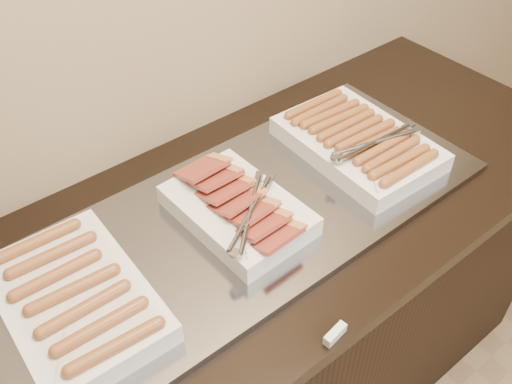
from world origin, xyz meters
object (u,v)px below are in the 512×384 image
at_px(dish_center, 238,209).
at_px(warming_tray, 243,218).
at_px(dish_left, 75,299).
at_px(dish_right, 359,142).
at_px(counter, 238,336).

bearing_deg(dish_center, warming_tray, 13.11).
distance_m(dish_left, dish_center, 0.40).
bearing_deg(dish_right, dish_left, -177.98).
relative_size(counter, dish_right, 5.00).
height_order(warming_tray, dish_right, dish_right).
bearing_deg(counter, dish_left, -180.00).
bearing_deg(dish_left, dish_center, 1.12).
relative_size(warming_tray, dish_left, 3.06).
xyz_separation_m(warming_tray, dish_left, (-0.42, -0.00, 0.04)).
xyz_separation_m(counter, warming_tray, (0.03, 0.00, 0.46)).
relative_size(dish_left, dish_right, 0.95).
height_order(counter, warming_tray, warming_tray).
distance_m(dish_center, dish_right, 0.39).
distance_m(warming_tray, dish_center, 0.05).
height_order(counter, dish_right, dish_right).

